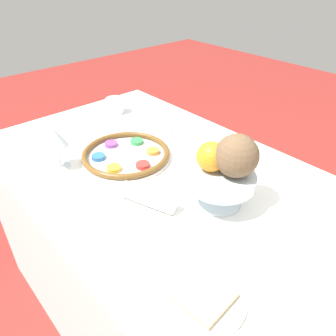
% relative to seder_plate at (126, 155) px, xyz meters
% --- Properties ---
extents(ground_plane, '(8.00, 8.00, 0.00)m').
position_rel_seder_plate_xyz_m(ground_plane, '(0.25, 0.04, -0.77)').
color(ground_plane, maroon).
extents(dining_table, '(1.55, 0.82, 0.76)m').
position_rel_seder_plate_xyz_m(dining_table, '(0.25, 0.04, -0.39)').
color(dining_table, white).
rests_on(dining_table, ground_plane).
extents(seder_plate, '(0.31, 0.31, 0.03)m').
position_rel_seder_plate_xyz_m(seder_plate, '(0.00, 0.00, 0.00)').
color(seder_plate, silver).
rests_on(seder_plate, dining_table).
extents(wine_glass, '(0.08, 0.08, 0.15)m').
position_rel_seder_plate_xyz_m(wine_glass, '(-0.10, -0.20, 0.10)').
color(wine_glass, silver).
rests_on(wine_glass, dining_table).
extents(fruit_stand, '(0.19, 0.19, 0.10)m').
position_rel_seder_plate_xyz_m(fruit_stand, '(0.38, 0.06, 0.06)').
color(fruit_stand, silver).
rests_on(fruit_stand, dining_table).
extents(orange_fruit, '(0.08, 0.08, 0.08)m').
position_rel_seder_plate_xyz_m(orange_fruit, '(0.34, 0.05, 0.13)').
color(orange_fruit, orange).
rests_on(orange_fruit, fruit_stand).
extents(coconut, '(0.12, 0.12, 0.12)m').
position_rel_seder_plate_xyz_m(coconut, '(0.40, 0.08, 0.14)').
color(coconut, brown).
rests_on(coconut, fruit_stand).
extents(bread_plate, '(0.18, 0.18, 0.02)m').
position_rel_seder_plate_xyz_m(bread_plate, '(0.57, -0.21, -0.01)').
color(bread_plate, silver).
rests_on(bread_plate, dining_table).
extents(napkin_roll, '(0.18, 0.10, 0.05)m').
position_rel_seder_plate_xyz_m(napkin_roll, '(0.25, -0.10, 0.01)').
color(napkin_roll, white).
rests_on(napkin_roll, dining_table).
extents(cup_near, '(0.08, 0.08, 0.07)m').
position_rel_seder_plate_xyz_m(cup_near, '(-0.35, 0.19, 0.02)').
color(cup_near, silver).
rests_on(cup_near, dining_table).
extents(cup_mid, '(0.08, 0.08, 0.07)m').
position_rel_seder_plate_xyz_m(cup_mid, '(0.60, 0.27, 0.02)').
color(cup_mid, silver).
rests_on(cup_mid, dining_table).
extents(fork_left, '(0.06, 0.18, 0.01)m').
position_rel_seder_plate_xyz_m(fork_left, '(-0.06, 0.27, -0.01)').
color(fork_left, silver).
rests_on(fork_left, dining_table).
extents(fork_right, '(0.07, 0.18, 0.01)m').
position_rel_seder_plate_xyz_m(fork_right, '(-0.03, 0.27, -0.01)').
color(fork_right, silver).
rests_on(fork_right, dining_table).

